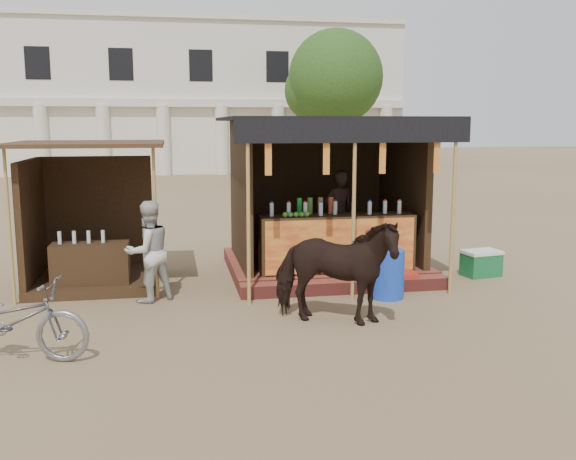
# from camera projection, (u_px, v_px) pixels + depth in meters

# --- Properties ---
(ground) EXTENTS (120.00, 120.00, 0.00)m
(ground) POSITION_uv_depth(u_px,v_px,m) (311.00, 335.00, 8.21)
(ground) COLOR #846B4C
(ground) RESTS_ON ground
(main_stall) EXTENTS (3.60, 3.61, 2.78)m
(main_stall) POSITION_uv_depth(u_px,v_px,m) (326.00, 217.00, 11.47)
(main_stall) COLOR maroon
(main_stall) RESTS_ON ground
(secondary_stall) EXTENTS (2.40, 2.40, 2.38)m
(secondary_stall) POSITION_uv_depth(u_px,v_px,m) (83.00, 234.00, 10.64)
(secondary_stall) COLOR #372314
(secondary_stall) RESTS_ON ground
(cow) EXTENTS (1.89, 1.41, 1.46)m
(cow) POSITION_uv_depth(u_px,v_px,m) (335.00, 271.00, 8.55)
(cow) COLOR black
(cow) RESTS_ON ground
(motorbike) EXTENTS (1.89, 1.00, 0.94)m
(motorbike) POSITION_uv_depth(u_px,v_px,m) (11.00, 321.00, 7.25)
(motorbike) COLOR gray
(motorbike) RESTS_ON ground
(bystander) EXTENTS (0.94, 0.88, 1.54)m
(bystander) POSITION_uv_depth(u_px,v_px,m) (148.00, 251.00, 9.65)
(bystander) COLOR beige
(bystander) RESTS_ON ground
(blue_barrel) EXTENTS (0.64, 0.64, 0.76)m
(blue_barrel) POSITION_uv_depth(u_px,v_px,m) (387.00, 274.00, 9.89)
(blue_barrel) COLOR blue
(blue_barrel) RESTS_ON ground
(red_crate) EXTENTS (0.42, 0.43, 0.27)m
(red_crate) POSITION_uv_depth(u_px,v_px,m) (404.00, 281.00, 10.48)
(red_crate) COLOR #A2271B
(red_crate) RESTS_ON ground
(cooler) EXTENTS (0.71, 0.54, 0.46)m
(cooler) POSITION_uv_depth(u_px,v_px,m) (481.00, 263.00, 11.34)
(cooler) COLOR #166634
(cooler) RESTS_ON ground
(background_building) EXTENTS (26.00, 7.45, 8.18)m
(background_building) POSITION_uv_depth(u_px,v_px,m) (163.00, 100.00, 36.24)
(background_building) COLOR silver
(background_building) RESTS_ON ground
(tree) EXTENTS (4.50, 4.40, 7.00)m
(tree) POSITION_uv_depth(u_px,v_px,m) (331.00, 81.00, 29.96)
(tree) COLOR #382314
(tree) RESTS_ON ground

